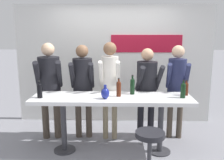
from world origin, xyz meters
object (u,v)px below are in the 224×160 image
(wine_bottle_4, at_px, (119,88))
(tasting_table, at_px, (112,104))
(wine_bottle_3, at_px, (183,90))
(person_left, at_px, (83,81))
(person_far_left, at_px, (49,81))
(wine_bottle_2, at_px, (132,85))
(person_center_right, at_px, (177,81))
(wine_bottle_0, at_px, (40,90))
(person_center_left, at_px, (110,79))
(decorative_vase, at_px, (105,93))
(wine_bottle_1, at_px, (186,88))
(bar_stool, at_px, (150,147))
(person_center, at_px, (147,84))

(wine_bottle_4, bearing_deg, tasting_table, -168.05)
(wine_bottle_3, bearing_deg, person_left, 160.67)
(person_far_left, xyz_separation_m, wine_bottle_4, (1.24, -0.47, -0.01))
(person_left, distance_m, wine_bottle_2, 0.96)
(person_center_right, relative_size, wine_bottle_0, 6.28)
(person_center_left, relative_size, decorative_vase, 8.09)
(person_left, height_order, wine_bottle_1, person_left)
(tasting_table, bearing_deg, person_left, 134.64)
(decorative_vase, bearing_deg, person_left, 123.44)
(person_far_left, bearing_deg, wine_bottle_2, -23.41)
(wine_bottle_1, relative_size, wine_bottle_3, 0.90)
(wine_bottle_2, relative_size, decorative_vase, 1.46)
(wine_bottle_2, xyz_separation_m, wine_bottle_4, (-0.22, -0.14, -0.01))
(wine_bottle_3, bearing_deg, tasting_table, 178.39)
(person_far_left, xyz_separation_m, person_left, (0.59, 0.05, -0.02))
(bar_stool, xyz_separation_m, wine_bottle_4, (-0.42, 0.74, 0.64))
(tasting_table, bearing_deg, wine_bottle_3, -1.61)
(person_left, height_order, person_center_right, person_left)
(wine_bottle_0, bearing_deg, tasting_table, 4.87)
(person_center, bearing_deg, person_center_right, -7.81)
(wine_bottle_0, xyz_separation_m, decorative_vase, (1.03, -0.03, -0.04))
(wine_bottle_0, xyz_separation_m, wine_bottle_2, (1.46, 0.26, 0.02))
(tasting_table, relative_size, person_center_right, 1.48)
(bar_stool, relative_size, person_center_left, 0.37)
(person_center_left, relative_size, wine_bottle_0, 6.50)
(wine_bottle_0, height_order, decorative_vase, wine_bottle_0)
(person_center, bearing_deg, tasting_table, -150.22)
(person_center_left, relative_size, person_center, 1.07)
(decorative_vase, bearing_deg, wine_bottle_0, 178.48)
(person_left, bearing_deg, person_far_left, -178.54)
(bar_stool, height_order, decorative_vase, decorative_vase)
(person_center, height_order, wine_bottle_2, person_center)
(wine_bottle_0, xyz_separation_m, wine_bottle_3, (2.24, 0.06, 0.00))
(tasting_table, bearing_deg, person_center, 41.47)
(person_left, height_order, wine_bottle_3, person_left)
(wine_bottle_0, bearing_deg, person_far_left, 90.77)
(person_center_right, bearing_deg, bar_stool, -107.99)
(person_center_left, distance_m, person_center_right, 1.20)
(person_center, height_order, wine_bottle_1, person_center)
(wine_bottle_3, bearing_deg, decorative_vase, -175.66)
(tasting_table, height_order, wine_bottle_1, wine_bottle_1)
(person_center_left, distance_m, decorative_vase, 0.63)
(wine_bottle_3, bearing_deg, person_center, 131.32)
(person_center_right, xyz_separation_m, wine_bottle_1, (0.05, -0.45, -0.02))
(person_far_left, height_order, wine_bottle_2, person_far_left)
(person_far_left, bearing_deg, person_center_left, -10.54)
(bar_stool, distance_m, wine_bottle_1, 1.24)
(person_far_left, relative_size, person_center_right, 1.02)
(person_center_left, bearing_deg, wine_bottle_4, -71.30)
(bar_stool, height_order, wine_bottle_1, wine_bottle_1)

